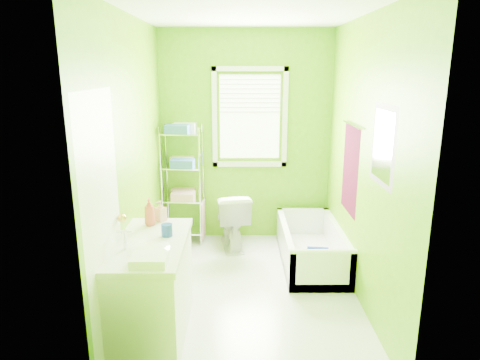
{
  "coord_description": "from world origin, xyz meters",
  "views": [
    {
      "loc": [
        -0.09,
        -3.82,
        2.13
      ],
      "look_at": [
        -0.07,
        0.25,
        1.07
      ],
      "focal_mm": 32.0,
      "sensor_mm": 36.0,
      "label": 1
    }
  ],
  "objects_px": {
    "bathtub": "(311,252)",
    "toilet": "(232,219)",
    "vanity": "(152,286)",
    "wire_shelf_unit": "(184,172)"
  },
  "relations": [
    {
      "from": "bathtub",
      "to": "toilet",
      "type": "bearing_deg",
      "value": 151.44
    },
    {
      "from": "toilet",
      "to": "bathtub",
      "type": "bearing_deg",
      "value": 142.33
    },
    {
      "from": "vanity",
      "to": "wire_shelf_unit",
      "type": "bearing_deg",
      "value": 89.39
    },
    {
      "from": "vanity",
      "to": "bathtub",
      "type": "bearing_deg",
      "value": 40.88
    },
    {
      "from": "vanity",
      "to": "wire_shelf_unit",
      "type": "height_order",
      "value": "wire_shelf_unit"
    },
    {
      "from": "bathtub",
      "to": "vanity",
      "type": "xyz_separation_m",
      "value": [
        -1.51,
        -1.31,
        0.29
      ]
    },
    {
      "from": "bathtub",
      "to": "wire_shelf_unit",
      "type": "height_order",
      "value": "wire_shelf_unit"
    },
    {
      "from": "toilet",
      "to": "vanity",
      "type": "bearing_deg",
      "value": 62.06
    },
    {
      "from": "bathtub",
      "to": "toilet",
      "type": "relative_size",
      "value": 1.98
    },
    {
      "from": "toilet",
      "to": "vanity",
      "type": "relative_size",
      "value": 0.65
    }
  ]
}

